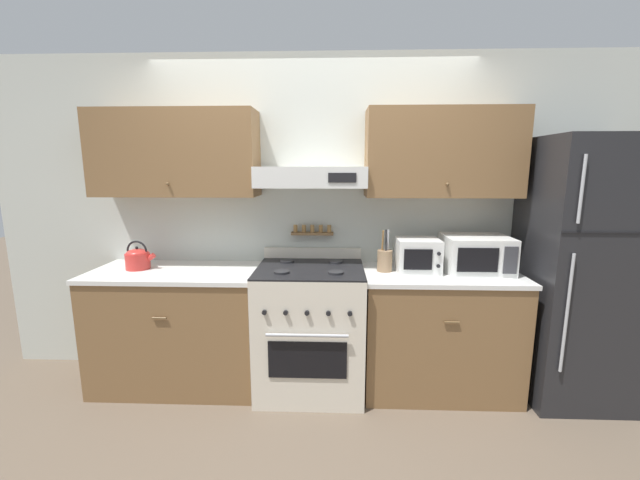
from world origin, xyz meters
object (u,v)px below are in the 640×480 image
at_px(refrigerator, 579,271).
at_px(microwave, 476,254).
at_px(tea_kettle, 138,258).
at_px(utensil_crock, 385,260).
at_px(toaster_oven, 418,255).
at_px(stove_range, 310,328).

relative_size(refrigerator, microwave, 4.08).
bearing_deg(tea_kettle, microwave, 0.40).
distance_m(utensil_crock, toaster_oven, 0.24).
xyz_separation_m(microwave, utensil_crock, (-0.68, -0.02, -0.05)).
xyz_separation_m(tea_kettle, utensil_crock, (1.88, 0.00, 0.00)).
bearing_deg(stove_range, refrigerator, -0.16).
xyz_separation_m(stove_range, refrigerator, (1.94, -0.01, 0.47)).
bearing_deg(refrigerator, stove_range, 179.84).
bearing_deg(refrigerator, microwave, 173.59).
xyz_separation_m(tea_kettle, toaster_oven, (2.12, -0.00, 0.04)).
relative_size(stove_range, utensil_crock, 3.32).
height_order(tea_kettle, microwave, microwave).
distance_m(stove_range, microwave, 1.36).
height_order(utensil_crock, toaster_oven, utensil_crock).
bearing_deg(tea_kettle, utensil_crock, 0.00).
distance_m(stove_range, refrigerator, 2.00).
bearing_deg(tea_kettle, toaster_oven, -0.05).
relative_size(utensil_crock, toaster_oven, 1.01).
height_order(refrigerator, utensil_crock, refrigerator).
height_order(microwave, utensil_crock, utensil_crock).
distance_m(refrigerator, tea_kettle, 3.27).
xyz_separation_m(refrigerator, utensil_crock, (-1.39, 0.06, 0.06)).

